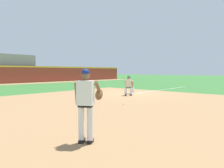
# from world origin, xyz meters

# --- Properties ---
(ground_plane) EXTENTS (160.00, 160.00, 0.00)m
(ground_plane) POSITION_xyz_m (0.00, 0.00, 0.00)
(ground_plane) COLOR #336B2D
(infield_dirt_patch) EXTENTS (18.00, 18.00, 0.01)m
(infield_dirt_patch) POSITION_xyz_m (-5.12, -3.07, 0.00)
(infield_dirt_patch) COLOR #9E754C
(infield_dirt_patch) RESTS_ON ground
(warning_track_strip) EXTENTS (48.00, 3.20, 0.01)m
(warning_track_strip) POSITION_xyz_m (0.00, 20.00, 0.00)
(warning_track_strip) COLOR #9E754C
(warning_track_strip) RESTS_ON ground
(foul_line_stripe) EXTENTS (10.24, 0.10, 0.00)m
(foul_line_stripe) POSITION_xyz_m (5.12, 0.00, 0.01)
(foul_line_stripe) COLOR white
(foul_line_stripe) RESTS_ON ground
(first_base_bag) EXTENTS (0.38, 0.38, 0.09)m
(first_base_bag) POSITION_xyz_m (0.00, 0.00, 0.04)
(first_base_bag) COLOR white
(first_base_bag) RESTS_ON ground
(baseball) EXTENTS (0.07, 0.07, 0.07)m
(baseball) POSITION_xyz_m (-4.59, -2.86, 0.04)
(baseball) COLOR white
(baseball) RESTS_ON ground
(pitcher) EXTENTS (0.84, 0.58, 1.86)m
(pitcher) POSITION_xyz_m (-10.19, -6.13, 1.06)
(pitcher) COLOR black
(pitcher) RESTS_ON ground
(first_baseman) EXTENTS (0.81, 1.04, 1.34)m
(first_baseman) POSITION_xyz_m (0.18, 0.31, 0.73)
(first_baseman) COLOR black
(first_baseman) RESTS_ON ground
(baserunner) EXTENTS (0.60, 0.67, 1.46)m
(baserunner) POSITION_xyz_m (-1.03, -0.49, 0.79)
(baserunner) COLOR black
(baserunner) RESTS_ON ground
(outfield_wall) EXTENTS (48.00, 0.54, 2.60)m
(outfield_wall) POSITION_xyz_m (0.00, 22.00, 1.39)
(outfield_wall) COLOR brown
(outfield_wall) RESTS_ON ground
(stadium_seating_block) EXTENTS (9.33, 3.35, 4.35)m
(stadium_seating_block) POSITION_xyz_m (-0.00, 24.47, 2.20)
(stadium_seating_block) COLOR gray
(stadium_seating_block) RESTS_ON ground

